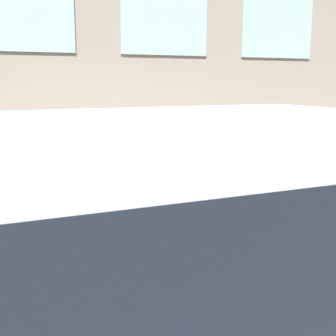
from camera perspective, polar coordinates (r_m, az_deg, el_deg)
name	(u,v)px	position (r m, az deg, el deg)	size (l,w,h in m)	color
ground_plane	(189,316)	(4.33, 2.52, -17.55)	(80.00, 80.00, 0.00)	#2D2D30
sidewalk	(136,258)	(5.37, -3.89, -10.86)	(2.59, 60.00, 0.16)	#9E9B93
fire_hydrant	(147,236)	(4.56, -2.63, -8.34)	(0.35, 0.46, 0.79)	gray
person	(188,175)	(4.82, 2.46, -0.83)	(0.37, 0.25, 1.55)	#726651
parked_truck_silver_near	(133,288)	(2.31, -4.32, -14.43)	(2.01, 4.65, 1.87)	black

